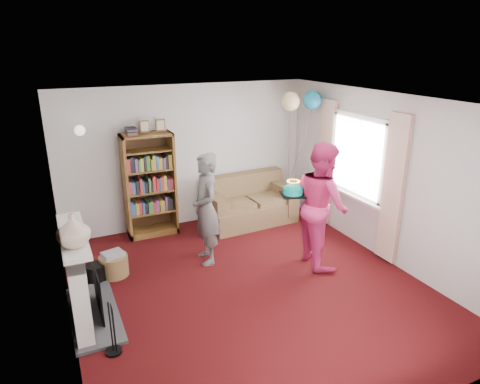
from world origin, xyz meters
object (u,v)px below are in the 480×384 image
person_magenta (322,204)px  sofa (248,204)px  person_striped (206,209)px  birthday_cake (293,191)px  bookcase (149,185)px

person_magenta → sofa: bearing=18.7°
person_magenta → person_striped: bearing=74.2°
sofa → birthday_cake: birthday_cake is taller
birthday_cake → bookcase: bearing=131.1°
sofa → bookcase: bearing=169.2°
sofa → person_striped: person_striped is taller
bookcase → person_magenta: 2.93m
bookcase → person_magenta: bookcase is taller
person_magenta → birthday_cake: (-0.38, 0.19, 0.20)m
bookcase → sofa: size_ratio=1.21×
bookcase → person_magenta: bearing=-45.8°
bookcase → person_striped: bookcase is taller
sofa → birthday_cake: 1.86m
person_striped → person_magenta: person_magenta is taller
person_magenta → birthday_cake: size_ratio=5.54×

